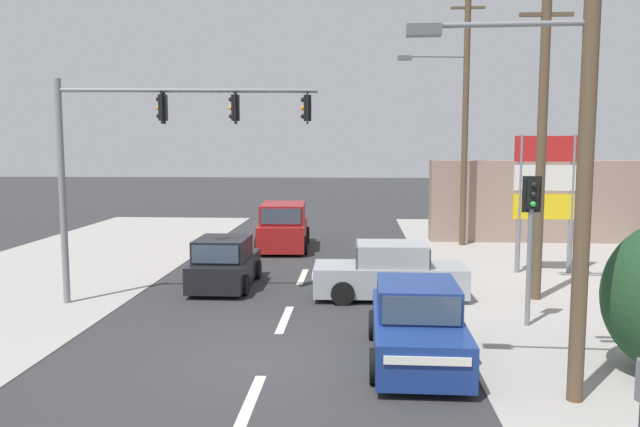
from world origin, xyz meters
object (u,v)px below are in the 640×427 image
pedestal_signal_right_kerb (531,225)px  hatchback_oncoming_near (225,264)px  traffic_signal_mast (151,142)px  shopping_plaza_sign (546,184)px  utility_pole_background_right (463,107)px  suv_oncoming_mid (284,227)px  utility_pole_foreground_right (577,122)px  utility_pole_midground_right (542,131)px  sedan_crossing_left (390,273)px  sedan_receding_far (417,325)px

pedestal_signal_right_kerb → hatchback_oncoming_near: size_ratio=0.98×
traffic_signal_mast → shopping_plaza_sign: 12.65m
utility_pole_background_right → traffic_signal_mast: 14.34m
suv_oncoming_mid → utility_pole_foreground_right: bearing=-66.6°
pedestal_signal_right_kerb → shopping_plaza_sign: size_ratio=0.77×
utility_pole_midground_right → pedestal_signal_right_kerb: 3.55m
utility_pole_midground_right → sedan_crossing_left: (-4.04, -0.03, -3.93)m
utility_pole_background_right → sedan_receding_far: bearing=-102.3°
pedestal_signal_right_kerb → sedan_crossing_left: (-3.12, 2.58, -1.71)m
utility_pole_background_right → shopping_plaza_sign: 6.65m
utility_pole_foreground_right → hatchback_oncoming_near: size_ratio=2.35×
utility_pole_background_right → suv_oncoming_mid: size_ratio=2.37×
hatchback_oncoming_near → sedan_receding_far: 8.02m
utility_pole_midground_right → shopping_plaza_sign: bearing=71.2°
sedan_receding_far → utility_pole_background_right: bearing=77.7°
sedan_receding_far → pedestal_signal_right_kerb: bearing=40.9°
sedan_crossing_left → suv_oncoming_mid: 9.07m
traffic_signal_mast → sedan_crossing_left: 7.41m
hatchback_oncoming_near → sedan_receding_far: size_ratio=0.86×
pedestal_signal_right_kerb → hatchback_oncoming_near: bearing=155.5°
sedan_crossing_left → suv_oncoming_mid: size_ratio=0.92×
utility_pole_midground_right → suv_oncoming_mid: 12.00m
utility_pole_midground_right → pedestal_signal_right_kerb: (-0.92, -2.61, -2.22)m
sedan_crossing_left → suv_oncoming_mid: (-3.96, 8.15, 0.18)m
utility_pole_midground_right → utility_pole_background_right: 9.49m
utility_pole_midground_right → hatchback_oncoming_near: size_ratio=2.41×
sedan_crossing_left → suv_oncoming_mid: bearing=115.9°
shopping_plaza_sign → hatchback_oncoming_near: bearing=-165.5°
utility_pole_foreground_right → pedestal_signal_right_kerb: (0.53, 4.37, -2.22)m
traffic_signal_mast → utility_pole_midground_right: bearing=5.2°
suv_oncoming_mid → sedan_receding_far: suv_oncoming_mid is taller
traffic_signal_mast → suv_oncoming_mid: (2.42, 9.07, -3.47)m
hatchback_oncoming_near → suv_oncoming_mid: bearing=82.4°
sedan_crossing_left → utility_pole_background_right: bearing=69.9°
sedan_crossing_left → utility_pole_foreground_right: bearing=-69.6°
utility_pole_background_right → hatchback_oncoming_near: bearing=-135.0°
utility_pole_background_right → shopping_plaza_sign: bearing=-72.0°
utility_pole_background_right → sedan_crossing_left: size_ratio=2.57×
hatchback_oncoming_near → pedestal_signal_right_kerb: bearing=-24.5°
traffic_signal_mast → hatchback_oncoming_near: (1.48, 2.00, -3.65)m
sedan_receding_far → sedan_crossing_left: bearing=93.2°
traffic_signal_mast → suv_oncoming_mid: size_ratio=1.48×
utility_pole_foreground_right → utility_pole_background_right: bearing=87.0°
utility_pole_foreground_right → suv_oncoming_mid: utility_pole_foreground_right is taller
suv_oncoming_mid → traffic_signal_mast: bearing=-105.0°
utility_pole_foreground_right → utility_pole_background_right: 16.44m
utility_pole_background_right → sedan_receding_far: utility_pole_background_right is taller
utility_pole_midground_right → utility_pole_background_right: (-0.59, 9.39, 1.23)m
hatchback_oncoming_near → utility_pole_background_right: bearing=45.0°
pedestal_signal_right_kerb → sedan_crossing_left: 4.40m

